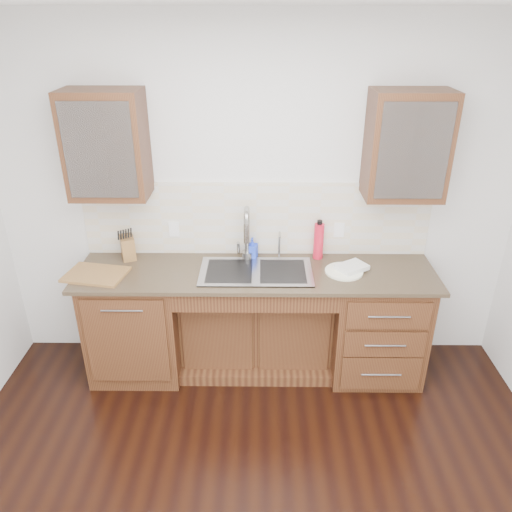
{
  "coord_description": "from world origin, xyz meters",
  "views": [
    {
      "loc": [
        0.03,
        -1.88,
        2.68
      ],
      "look_at": [
        0.0,
        1.4,
        1.05
      ],
      "focal_mm": 35.0,
      "sensor_mm": 36.0,
      "label": 1
    }
  ],
  "objects_px": {
    "water_bottle": "(319,241)",
    "plate": "(344,271)",
    "soap_bottle": "(252,248)",
    "knife_block": "(128,247)",
    "cutting_board": "(96,274)"
  },
  "relations": [
    {
      "from": "soap_bottle",
      "to": "knife_block",
      "type": "distance_m",
      "value": 0.98
    },
    {
      "from": "knife_block",
      "to": "cutting_board",
      "type": "xyz_separation_m",
      "value": [
        -0.17,
        -0.3,
        -0.08
      ]
    },
    {
      "from": "water_bottle",
      "to": "knife_block",
      "type": "xyz_separation_m",
      "value": [
        -1.49,
        -0.01,
        -0.05
      ]
    },
    {
      "from": "soap_bottle",
      "to": "plate",
      "type": "xyz_separation_m",
      "value": [
        0.69,
        -0.24,
        -0.08
      ]
    },
    {
      "from": "plate",
      "to": "knife_block",
      "type": "distance_m",
      "value": 1.68
    },
    {
      "from": "water_bottle",
      "to": "cutting_board",
      "type": "xyz_separation_m",
      "value": [
        -1.67,
        -0.31,
        -0.13
      ]
    },
    {
      "from": "water_bottle",
      "to": "cutting_board",
      "type": "height_order",
      "value": "water_bottle"
    },
    {
      "from": "soap_bottle",
      "to": "plate",
      "type": "relative_size",
      "value": 0.59
    },
    {
      "from": "knife_block",
      "to": "plate",
      "type": "bearing_deg",
      "value": -28.33
    },
    {
      "from": "water_bottle",
      "to": "plate",
      "type": "distance_m",
      "value": 0.33
    },
    {
      "from": "plate",
      "to": "knife_block",
      "type": "bearing_deg",
      "value": 172.14
    },
    {
      "from": "soap_bottle",
      "to": "water_bottle",
      "type": "xyz_separation_m",
      "value": [
        0.52,
        -0.0,
        0.06
      ]
    },
    {
      "from": "water_bottle",
      "to": "knife_block",
      "type": "relative_size",
      "value": 1.6
    },
    {
      "from": "water_bottle",
      "to": "plate",
      "type": "xyz_separation_m",
      "value": [
        0.17,
        -0.24,
        -0.14
      ]
    },
    {
      "from": "soap_bottle",
      "to": "knife_block",
      "type": "bearing_deg",
      "value": -165.52
    }
  ]
}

